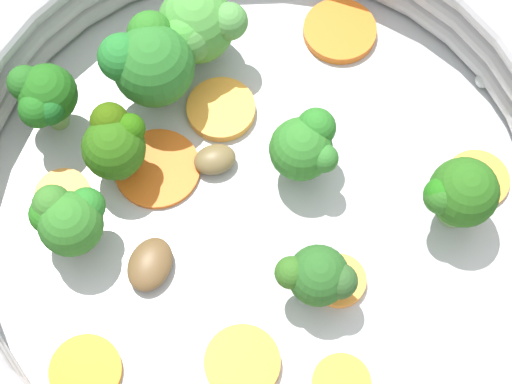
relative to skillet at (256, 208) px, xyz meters
name	(u,v)px	position (x,y,z in m)	size (l,w,h in m)	color
ground_plane	(256,212)	(0.00, 0.00, -0.01)	(4.00, 4.00, 0.00)	white
skillet	(256,208)	(0.00, 0.00, 0.00)	(0.31, 0.31, 0.01)	#B2B5B7
skillet_rim_wall	(256,185)	(0.00, 0.00, 0.03)	(0.33, 0.33, 0.05)	#B4B0B7
skillet_rivet_right	(483,80)	(0.03, -0.15, 0.01)	(0.01, 0.01, 0.01)	#B2B6B9
carrot_slice_0	(477,179)	(-0.03, -0.12, 0.01)	(0.03, 0.03, 0.00)	orange
carrot_slice_1	(157,169)	(0.04, 0.04, 0.01)	(0.05, 0.05, 0.00)	#DA5F19
carrot_slice_2	(340,31)	(0.09, -0.08, 0.01)	(0.04, 0.04, 0.01)	orange
carrot_slice_3	(342,383)	(-0.11, -0.01, 0.01)	(0.03, 0.03, 0.00)	orange
carrot_slice_4	(339,281)	(-0.06, -0.03, 0.01)	(0.03, 0.03, 0.00)	orange
carrot_slice_5	(86,371)	(-0.06, 0.11, 0.01)	(0.04, 0.04, 0.00)	orange
carrot_slice_6	(63,195)	(0.04, 0.10, 0.01)	(0.03, 0.03, 0.00)	orange
carrot_slice_7	(225,108)	(0.06, 0.00, 0.01)	(0.04, 0.04, 0.01)	#F99C35
carrot_slice_8	(242,363)	(-0.08, 0.04, 0.01)	(0.04, 0.04, 0.01)	orange
broccoli_floret_0	(305,146)	(0.01, -0.03, 0.03)	(0.03, 0.04, 0.04)	#729B5E
broccoli_floret_1	(67,219)	(0.01, 0.10, 0.03)	(0.04, 0.04, 0.04)	#6F874E
broccoli_floret_2	(319,276)	(-0.06, -0.01, 0.03)	(0.03, 0.04, 0.04)	#6F995A
broccoli_floret_3	(201,27)	(0.10, 0.00, 0.04)	(0.04, 0.05, 0.05)	#7D9654
broccoli_floret_4	(459,194)	(-0.04, -0.09, 0.04)	(0.04, 0.04, 0.05)	#7AA25F
broccoli_floret_5	(149,61)	(0.08, 0.03, 0.04)	(0.05, 0.05, 0.06)	#8DA960
broccoli_floret_6	(44,97)	(0.08, 0.09, 0.04)	(0.04, 0.03, 0.05)	#78A252
broccoli_floret_7	(115,144)	(0.04, 0.06, 0.03)	(0.04, 0.04, 0.05)	#6C9150
mushroom_piece_0	(150,264)	(-0.02, 0.06, 0.01)	(0.03, 0.02, 0.01)	brown
mushroom_piece_1	(215,159)	(0.03, 0.01, 0.01)	(0.02, 0.02, 0.01)	brown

